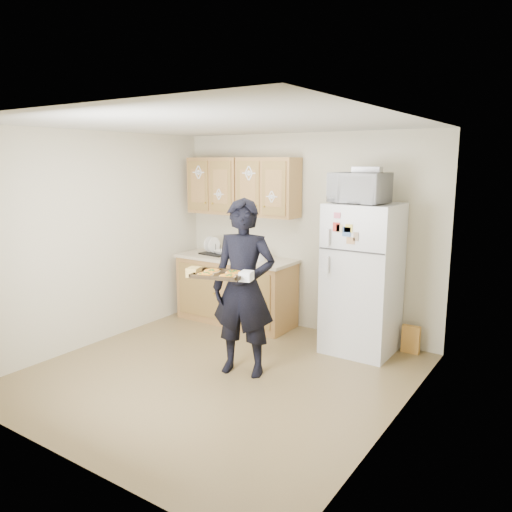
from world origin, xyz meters
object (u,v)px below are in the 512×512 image
object	(u,v)px
refrigerator	(362,279)
dish_rack	(216,249)
person	(244,288)
microwave	(359,188)
baking_tray	(220,275)

from	to	relation	value
refrigerator	dish_rack	bearing A→B (deg)	178.75
person	dish_rack	xyz separation A→B (m)	(-1.37, 1.29, 0.08)
person	microwave	bearing A→B (deg)	44.24
baking_tray	microwave	bearing A→B (deg)	46.95
baking_tray	dish_rack	size ratio (longest dim) A/B	1.25
refrigerator	microwave	world-z (taller)	microwave
person	microwave	distance (m)	1.69
person	baking_tray	size ratio (longest dim) A/B	3.70
person	microwave	size ratio (longest dim) A/B	2.99
baking_tray	microwave	distance (m)	1.85
person	baking_tray	xyz separation A→B (m)	(-0.08, -0.29, 0.18)
refrigerator	baking_tray	distance (m)	1.76
baking_tray	dish_rack	xyz separation A→B (m)	(-1.29, 1.58, -0.10)
microwave	dish_rack	distance (m)	2.26
microwave	baking_tray	bearing A→B (deg)	-112.40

